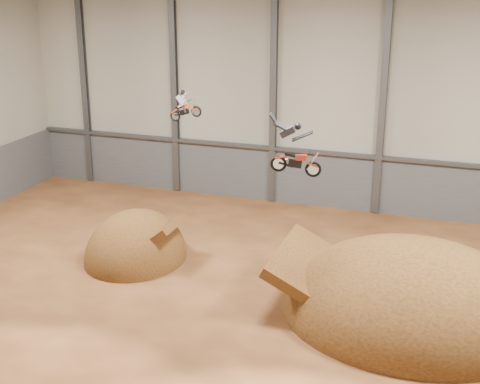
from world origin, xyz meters
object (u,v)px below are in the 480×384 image
(takeoff_ramp, at_px, (136,258))
(landing_ramp, at_px, (410,315))
(fmx_rider_a, at_px, (187,103))
(fmx_rider_b, at_px, (295,146))

(takeoff_ramp, distance_m, landing_ramp, 14.14)
(takeoff_ramp, relative_size, fmx_rider_a, 3.30)
(takeoff_ramp, xyz_separation_m, fmx_rider_b, (8.94, -2.31, 7.38))
(takeoff_ramp, height_order, fmx_rider_a, fmx_rider_a)
(landing_ramp, bearing_deg, fmx_rider_b, -170.47)
(fmx_rider_a, relative_size, fmx_rider_b, 0.63)
(fmx_rider_b, bearing_deg, landing_ramp, -1.97)
(landing_ramp, relative_size, fmx_rider_a, 6.29)
(landing_ramp, xyz_separation_m, fmx_rider_b, (-5.13, -0.86, 7.38))
(landing_ramp, distance_m, fmx_rider_b, 9.03)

